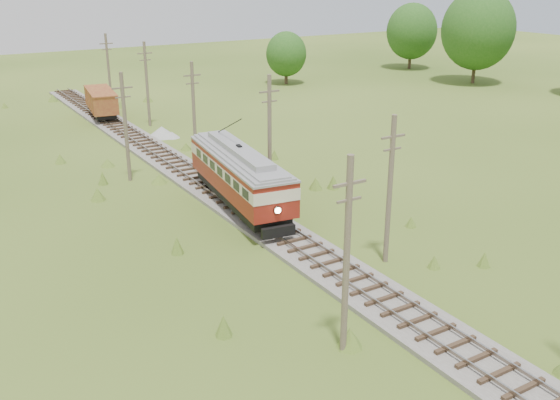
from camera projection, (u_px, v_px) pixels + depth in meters
railbed_main at (214, 190)px, 47.16m from camera, size 3.60×96.00×0.57m
streetcar at (240, 172)px, 42.76m from camera, size 4.79×13.42×6.08m
gondola at (101, 101)px, 69.73m from camera, size 3.81×8.49×2.72m
gravel_pile at (163, 132)px, 62.67m from camera, size 2.94×3.12×1.07m
utility_pole_r_2 at (390, 189)px, 34.47m from camera, size 1.60×0.30×8.60m
utility_pole_r_3 at (270, 136)px, 44.78m from camera, size 1.60×0.30×9.00m
utility_pole_r_4 at (194, 108)px, 55.21m from camera, size 1.60×0.30×8.40m
utility_pole_r_5 at (147, 83)px, 65.75m from camera, size 1.60×0.30×8.90m
utility_pole_r_6 at (109, 69)px, 76.11m from camera, size 1.60×0.30×8.70m
utility_pole_l_a at (347, 256)px, 25.93m from camera, size 1.60×0.30×9.00m
utility_pole_l_b at (126, 126)px, 48.32m from camera, size 1.60×0.30×8.60m
tree_right_4 at (478, 30)px, 90.07m from camera, size 10.50×10.50×13.53m
tree_right_5 at (412, 31)px, 104.41m from camera, size 8.40×8.40×10.82m
tree_mid_b at (286, 54)px, 90.80m from camera, size 5.88×5.88×7.57m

